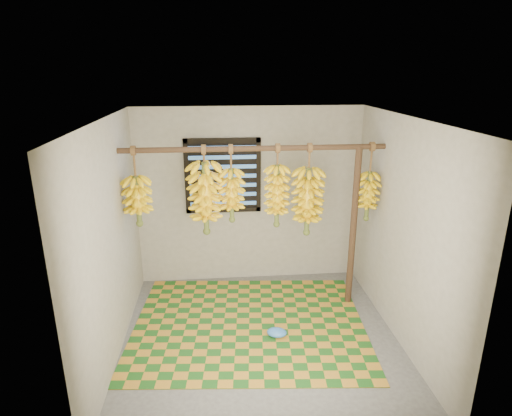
{
  "coord_description": "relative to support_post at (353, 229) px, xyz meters",
  "views": [
    {
      "loc": [
        -0.43,
        -4.01,
        2.86
      ],
      "look_at": [
        0.0,
        0.55,
        1.35
      ],
      "focal_mm": 30.0,
      "sensor_mm": 36.0,
      "label": 1
    }
  ],
  "objects": [
    {
      "name": "banana_bunch_d",
      "position": [
        -0.94,
        0.0,
        0.44
      ],
      "size": [
        0.28,
        0.28,
        0.98
      ],
      "color": "brown",
      "rests_on": "hanging_pole"
    },
    {
      "name": "banana_bunch_b",
      "position": [
        -1.77,
        0.0,
        0.43
      ],
      "size": [
        0.38,
        0.38,
        1.04
      ],
      "color": "brown",
      "rests_on": "hanging_pole"
    },
    {
      "name": "ceiling",
      "position": [
        -1.2,
        -0.7,
        1.4
      ],
      "size": [
        3.0,
        3.0,
        0.01
      ],
      "primitive_type": "cube",
      "color": "silver",
      "rests_on": "wall_back"
    },
    {
      "name": "wall_back",
      "position": [
        -1.2,
        0.8,
        0.2
      ],
      "size": [
        3.0,
        0.01,
        2.4
      ],
      "primitive_type": "cube",
      "color": "gray",
      "rests_on": "floor"
    },
    {
      "name": "banana_bunch_a",
      "position": [
        -2.53,
        0.0,
        0.43
      ],
      "size": [
        0.31,
        0.31,
        0.91
      ],
      "color": "brown",
      "rests_on": "hanging_pole"
    },
    {
      "name": "woven_mat",
      "position": [
        -1.3,
        -0.4,
        -0.99
      ],
      "size": [
        2.82,
        2.34,
        0.01
      ],
      "primitive_type": "cube",
      "rotation": [
        0.0,
        0.0,
        -0.08
      ],
      "color": "#1C5418",
      "rests_on": "floor"
    },
    {
      "name": "support_post",
      "position": [
        0.0,
        0.0,
        0.0
      ],
      "size": [
        0.08,
        0.08,
        2.0
      ],
      "primitive_type": "cylinder",
      "color": "#462E1E",
      "rests_on": "floor"
    },
    {
      "name": "wall_right",
      "position": [
        0.3,
        -0.7,
        0.2
      ],
      "size": [
        0.01,
        3.0,
        2.4
      ],
      "primitive_type": "cube",
      "color": "gray",
      "rests_on": "floor"
    },
    {
      "name": "wall_left",
      "position": [
        -2.71,
        -0.7,
        0.2
      ],
      "size": [
        0.01,
        3.0,
        2.4
      ],
      "primitive_type": "cube",
      "color": "gray",
      "rests_on": "floor"
    },
    {
      "name": "banana_bunch_e",
      "position": [
        -0.58,
        0.0,
        0.36
      ],
      "size": [
        0.37,
        0.37,
        1.1
      ],
      "color": "brown",
      "rests_on": "hanging_pole"
    },
    {
      "name": "plastic_bag",
      "position": [
        -1.02,
        -0.67,
        -0.94
      ],
      "size": [
        0.26,
        0.21,
        0.09
      ],
      "primitive_type": "ellipsoid",
      "rotation": [
        0.0,
        0.0,
        -0.25
      ],
      "color": "#3672CA",
      "rests_on": "woven_mat"
    },
    {
      "name": "floor",
      "position": [
        -1.2,
        -0.7,
        -1.0
      ],
      "size": [
        3.0,
        3.0,
        0.01
      ],
      "primitive_type": "cube",
      "color": "#4C4C4C",
      "rests_on": "ground"
    },
    {
      "name": "window",
      "position": [
        -1.55,
        0.78,
        0.5
      ],
      "size": [
        1.0,
        0.04,
        1.0
      ],
      "color": "black",
      "rests_on": "wall_back"
    },
    {
      "name": "hanging_pole",
      "position": [
        -1.2,
        0.0,
        1.0
      ],
      "size": [
        3.0,
        0.06,
        0.06
      ],
      "primitive_type": "cylinder",
      "rotation": [
        0.0,
        1.57,
        0.0
      ],
      "color": "#462E1E",
      "rests_on": "wall_left"
    },
    {
      "name": "banana_bunch_c",
      "position": [
        -1.47,
        0.0,
        0.46
      ],
      "size": [
        0.29,
        0.29,
        0.9
      ],
      "color": "brown",
      "rests_on": "hanging_pole"
    },
    {
      "name": "banana_bunch_f",
      "position": [
        0.15,
        0.0,
        0.41
      ],
      "size": [
        0.26,
        0.26,
        0.94
      ],
      "color": "brown",
      "rests_on": "hanging_pole"
    }
  ]
}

